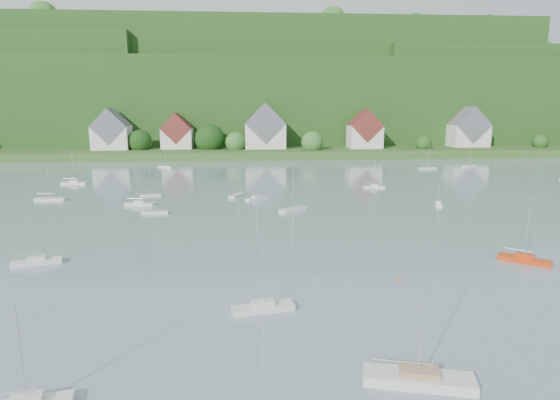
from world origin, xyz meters
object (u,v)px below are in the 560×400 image
object	(u,v)px
near_sailboat_6	(37,261)
near_sailboat_2	(419,378)
near_sailboat_5	(525,259)
near_sailboat_3	(263,307)

from	to	relation	value
near_sailboat_6	near_sailboat_2	bearing A→B (deg)	-54.99
near_sailboat_2	near_sailboat_5	size ratio (longest dim) A/B	1.26
near_sailboat_3	near_sailboat_5	xyz separation A→B (m)	(34.07, 12.42, 0.01)
near_sailboat_3	near_sailboat_6	world-z (taller)	near_sailboat_3
near_sailboat_2	near_sailboat_5	bearing A→B (deg)	61.86
near_sailboat_2	near_sailboat_6	world-z (taller)	near_sailboat_2
near_sailboat_2	near_sailboat_5	world-z (taller)	near_sailboat_2
near_sailboat_2	near_sailboat_5	distance (m)	34.77
near_sailboat_3	near_sailboat_6	bearing A→B (deg)	137.69
near_sailboat_5	near_sailboat_3	bearing A→B (deg)	-119.46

